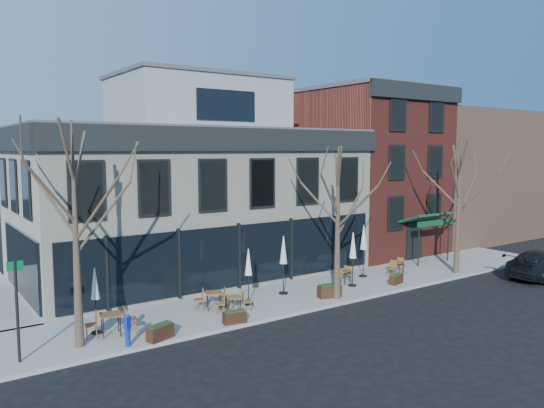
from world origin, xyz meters
TOP-DOWN VIEW (x-y plane):
  - ground at (0.00, 0.00)m, footprint 120.00×120.00m
  - sidewalk_front at (3.25, -2.15)m, footprint 33.50×4.70m
  - corner_building at (0.07, 5.07)m, footprint 18.39×10.39m
  - red_brick_building at (13.00, 4.98)m, footprint 8.20×11.78m
  - bg_building at (23.00, 6.00)m, footprint 12.00×12.00m
  - tree_corner at (-8.49, -3.20)m, footprint 3.93×3.98m
  - tree_mid at (3.01, -3.90)m, footprint 3.50×3.55m
  - tree_right at (12.01, -3.90)m, footprint 3.72×3.77m
  - sign_pole at (-10.50, -3.50)m, footprint 0.50×0.10m
  - call_box at (-7.11, -4.20)m, footprint 0.25×0.24m
  - cafe_set_0 at (-7.22, -2.72)m, footprint 1.94×0.90m
  - cafe_set_1 at (-2.49, -2.07)m, footprint 1.78×1.11m
  - cafe_set_2 at (-2.03, -2.94)m, footprint 1.63×0.88m
  - cafe_set_4 at (5.15, -2.00)m, footprint 1.64×0.88m
  - cafe_set_5 at (9.00, -2.21)m, footprint 1.68×0.89m
  - umbrella_0 at (-7.61, -2.21)m, footprint 0.40×0.40m
  - umbrella_1 at (-0.85, -2.30)m, footprint 0.40×0.40m
  - umbrella_2 at (1.43, -1.84)m, footprint 0.45×0.45m
  - umbrella_3 at (5.17, -2.67)m, footprint 0.44×0.44m
  - umbrella_4 at (7.05, -1.54)m, footprint 0.46×0.46m
  - planter_0 at (-5.90, -4.20)m, footprint 1.11×0.72m
  - planter_1 at (-2.74, -4.20)m, footprint 0.97×0.52m
  - planter_2 at (2.85, -3.56)m, footprint 1.18×0.68m
  - planter_3 at (7.34, -3.65)m, footprint 0.97×0.58m

SIDE VIEW (x-z plane):
  - ground at x=0.00m, z-range 0.00..0.00m
  - sidewalk_front at x=3.25m, z-range 0.00..0.15m
  - planter_3 at x=7.34m, z-range 0.15..0.65m
  - planter_1 at x=-2.74m, z-range 0.15..0.66m
  - planter_0 at x=-5.90m, z-range 0.15..0.73m
  - planter_2 at x=2.85m, z-range 0.15..0.77m
  - cafe_set_2 at x=-2.03m, z-range 0.16..1.00m
  - cafe_set_4 at x=5.15m, z-range 0.16..1.00m
  - cafe_set_5 at x=9.00m, z-range 0.16..1.03m
  - cafe_set_1 at x=-2.49m, z-range 0.16..1.09m
  - cafe_set_0 at x=-7.22m, z-range 0.16..1.16m
  - call_box at x=-7.11m, z-range 0.18..1.38m
  - umbrella_1 at x=-0.85m, z-range 0.67..3.19m
  - umbrella_0 at x=-7.61m, z-range 0.67..3.19m
  - sign_pole at x=-10.50m, z-range 0.37..3.77m
  - umbrella_3 at x=5.17m, z-range 0.72..3.47m
  - umbrella_2 at x=1.43m, z-range 0.73..3.56m
  - umbrella_4 at x=7.05m, z-range 0.74..3.60m
  - tree_mid at x=3.01m, z-range 0.27..7.31m
  - tree_right at x=12.01m, z-range 0.28..7.76m
  - tree_corner at x=-8.49m, z-range 0.29..8.21m
  - corner_building at x=0.07m, z-range -0.83..10.27m
  - bg_building at x=23.00m, z-range 0.00..10.00m
  - red_brick_building at x=13.00m, z-range 0.05..11.22m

